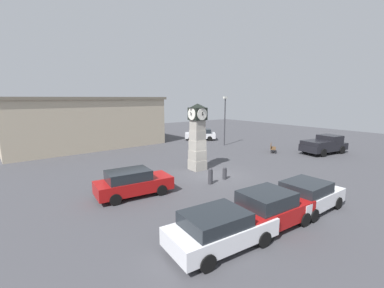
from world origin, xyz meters
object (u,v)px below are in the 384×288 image
Objects in this scene: car_navy_sedan at (220,228)px; bench at (272,147)px; street_lamp_near_road at (225,117)px; car_silver_hatch at (201,134)px; car_by_building at (308,195)px; bollard_mid_row at (225,173)px; bollard_near_tower at (210,176)px; pickup_truck at (324,145)px; car_near_tower at (269,208)px; car_far_lot at (133,183)px; clock_tower at (197,137)px.

car_navy_sedan is 2.77× the size of bench.
car_silver_hatch is at bearing 86.52° from street_lamp_near_road.
bench is (16.37, 9.58, -0.24)m from car_navy_sedan.
bollard_mid_row is at bearing 89.91° from car_by_building.
bollard_near_tower is 0.19× the size of street_lamp_near_road.
street_lamp_near_road is at bearing 59.88° from car_by_building.
pickup_truck is (20.22, 6.10, 0.17)m from car_navy_sedan.
car_near_tower reaches higher than car_navy_sedan.
pickup_truck is 11.04m from street_lamp_near_road.
street_lamp_near_road reaches higher than car_navy_sedan.
car_by_building is at bearing -1.59° from car_navy_sedan.
bench is 0.28× the size of street_lamp_near_road.
pickup_truck is at bearing 16.79° from car_navy_sedan.
car_far_lot is at bearing 177.65° from pickup_truck.
pickup_truck reaches higher than bench.
street_lamp_near_road is at bearing 42.65° from bollard_near_tower.
car_far_lot is at bearing 167.17° from bollard_near_tower.
pickup_truck is 3.28× the size of bench.
car_navy_sedan is 0.84× the size of pickup_truck.
bollard_near_tower is at bearing 103.78° from car_by_building.
car_near_tower is (-3.05, -9.19, -1.82)m from clock_tower.
bollard_near_tower is at bearing -113.72° from clock_tower.
street_lamp_near_road reaches higher than bollard_mid_row.
bollard_mid_row is 0.20× the size of car_silver_hatch.
clock_tower is 4.76× the size of bollard_near_tower.
bollard_mid_row is (0.03, -3.12, -2.19)m from clock_tower.
car_silver_hatch is 0.84× the size of pickup_truck.
car_navy_sedan is (-4.52, -5.81, 0.20)m from bollard_near_tower.
car_silver_hatch is 15.21m from pickup_truck.
pickup_truck is at bearing 19.67° from car_near_tower.
bench is at bearing -85.05° from car_silver_hatch.
car_navy_sedan is 18.97m from bench.
clock_tower reaches higher than car_far_lot.
bollard_near_tower is 18.32m from car_silver_hatch.
clock_tower is 1.00× the size of pickup_truck.
car_by_building reaches higher than bollard_mid_row.
car_by_building reaches higher than car_navy_sedan.
car_navy_sedan is 0.99× the size of car_far_lot.
street_lamp_near_road is at bearing 35.26° from clock_tower.
car_near_tower reaches higher than car_by_building.
car_by_building is (-0.01, -6.15, 0.32)m from bollard_mid_row.
clock_tower is at bearing 56.74° from car_navy_sedan.
pickup_truck is at bearing -42.03° from bench.
car_silver_hatch is (15.42, 20.53, 0.01)m from car_navy_sedan.
car_navy_sedan reaches higher than bollard_near_tower.
car_far_lot is 20.74m from pickup_truck.
bollard_mid_row is at bearing -160.89° from bench.
car_silver_hatch is at bearing 50.42° from clock_tower.
street_lamp_near_road reaches higher than car_near_tower.
street_lamp_near_road reaches higher than pickup_truck.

